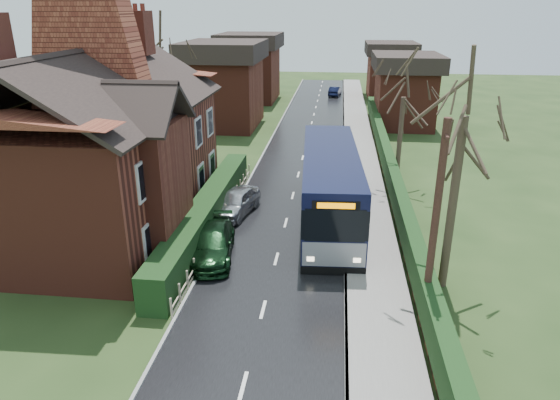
# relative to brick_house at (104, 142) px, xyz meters

# --- Properties ---
(ground) EXTENTS (140.00, 140.00, 0.00)m
(ground) POSITION_rel_brick_house_xyz_m (8.73, -4.78, -4.38)
(ground) COLOR #354C20
(ground) RESTS_ON ground
(road) EXTENTS (6.00, 100.00, 0.02)m
(road) POSITION_rel_brick_house_xyz_m (8.73, 5.22, -4.37)
(road) COLOR black
(road) RESTS_ON ground
(pavement) EXTENTS (2.50, 100.00, 0.14)m
(pavement) POSITION_rel_brick_house_xyz_m (12.98, 5.22, -4.31)
(pavement) COLOR slate
(pavement) RESTS_ON ground
(kerb_right) EXTENTS (0.12, 100.00, 0.14)m
(kerb_right) POSITION_rel_brick_house_xyz_m (11.78, 5.22, -4.31)
(kerb_right) COLOR gray
(kerb_right) RESTS_ON ground
(kerb_left) EXTENTS (0.12, 100.00, 0.10)m
(kerb_left) POSITION_rel_brick_house_xyz_m (5.68, 5.22, -4.33)
(kerb_left) COLOR gray
(kerb_left) RESTS_ON ground
(front_hedge) EXTENTS (1.20, 16.00, 1.60)m
(front_hedge) POSITION_rel_brick_house_xyz_m (4.83, 0.22, -3.58)
(front_hedge) COLOR black
(front_hedge) RESTS_ON ground
(picket_fence) EXTENTS (0.10, 16.00, 0.90)m
(picket_fence) POSITION_rel_brick_house_xyz_m (5.58, 0.22, -3.93)
(picket_fence) COLOR tan
(picket_fence) RESTS_ON ground
(right_wall_hedge) EXTENTS (0.60, 50.00, 1.80)m
(right_wall_hedge) POSITION_rel_brick_house_xyz_m (14.53, 5.22, -3.36)
(right_wall_hedge) COLOR maroon
(right_wall_hedge) RESTS_ON ground
(brick_house) EXTENTS (9.30, 14.60, 10.30)m
(brick_house) POSITION_rel_brick_house_xyz_m (0.00, 0.00, 0.00)
(brick_house) COLOR maroon
(brick_house) RESTS_ON ground
(bus) EXTENTS (3.41, 12.17, 3.66)m
(bus) POSITION_rel_brick_house_xyz_m (10.94, 2.01, -2.56)
(bus) COLOR black
(bus) RESTS_ON ground
(car_silver) EXTENTS (2.46, 4.30, 1.38)m
(car_silver) POSITION_rel_brick_house_xyz_m (5.93, 2.14, -3.69)
(car_silver) COLOR #AFB1B4
(car_silver) RESTS_ON ground
(car_green) EXTENTS (2.53, 4.89, 1.36)m
(car_green) POSITION_rel_brick_house_xyz_m (5.83, -2.86, -3.70)
(car_green) COLOR black
(car_green) RESTS_ON ground
(car_distant) EXTENTS (1.71, 3.67, 1.17)m
(car_distant) POSITION_rel_brick_house_xyz_m (10.73, 41.07, -3.79)
(car_distant) COLOR black
(car_distant) RESTS_ON ground
(bus_stop_sign) EXTENTS (0.15, 0.43, 2.83)m
(bus_stop_sign) POSITION_rel_brick_house_xyz_m (11.93, -0.55, -2.51)
(bus_stop_sign) COLOR slate
(bus_stop_sign) RESTS_ON ground
(telegraph_pole) EXTENTS (0.25, 0.96, 7.40)m
(telegraph_pole) POSITION_rel_brick_house_xyz_m (14.47, -7.07, -0.63)
(telegraph_pole) COLOR #301C15
(telegraph_pole) RESTS_ON ground
(tree_right_near) EXTENTS (4.55, 4.55, 9.83)m
(tree_right_near) POSITION_rel_brick_house_xyz_m (15.65, -4.16, 2.97)
(tree_right_near) COLOR #392E22
(tree_right_near) RESTS_ON ground
(tree_right_far) EXTENTS (4.06, 4.06, 7.85)m
(tree_right_far) POSITION_rel_brick_house_xyz_m (15.01, 7.99, 1.49)
(tree_right_far) COLOR #392B22
(tree_right_far) RESTS_ON ground
(tree_house_side) EXTENTS (4.76, 4.76, 10.81)m
(tree_house_side) POSITION_rel_brick_house_xyz_m (-1.25, 13.12, 3.70)
(tree_house_side) COLOR #362A20
(tree_house_side) RESTS_ON ground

